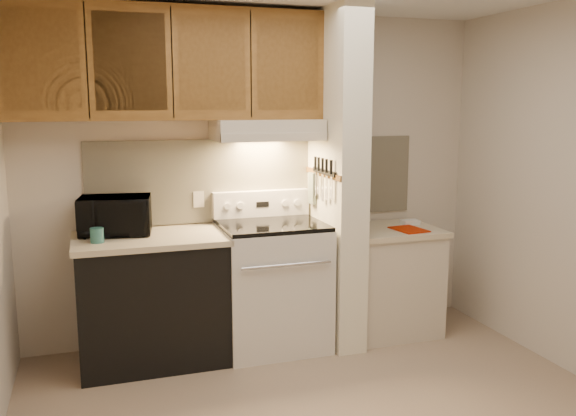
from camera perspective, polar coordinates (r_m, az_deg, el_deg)
name	(u,v)px	position (r m, az deg, el deg)	size (l,w,h in m)	color
wall_back	(259,177)	(4.76, -2.74, 2.92)	(3.60, 0.02, 2.50)	beige
backsplash	(259,179)	(4.75, -2.70, 2.72)	(2.60, 0.02, 0.63)	beige
range_body	(272,287)	(4.60, -1.49, -7.40)	(0.76, 0.65, 0.92)	silver
oven_window	(285,294)	(4.30, -0.26, -8.07)	(0.50, 0.01, 0.30)	black
oven_handle	(287,265)	(4.20, -0.10, -5.37)	(0.02, 0.02, 0.65)	silver
cooktop	(272,225)	(4.48, -1.52, -1.58)	(0.74, 0.64, 0.03)	black
range_backguard	(261,203)	(4.73, -2.53, 0.43)	(0.76, 0.08, 0.20)	silver
range_display	(263,204)	(4.69, -2.39, 0.35)	(0.10, 0.01, 0.04)	black
range_knob_left_outer	(227,206)	(4.62, -5.72, 0.17)	(0.05, 0.05, 0.02)	silver
range_knob_left_inner	(240,206)	(4.64, -4.52, 0.23)	(0.05, 0.05, 0.02)	silver
range_knob_right_inner	(285,203)	(4.74, -0.29, 0.46)	(0.05, 0.05, 0.02)	silver
range_knob_right_outer	(297,202)	(4.77, 0.86, 0.52)	(0.05, 0.05, 0.02)	silver
dishwasher_front	(153,302)	(4.45, -12.56, -8.55)	(1.00, 0.63, 0.87)	black
left_countertop	(150,239)	(4.33, -12.78, -2.82)	(1.04, 0.67, 0.04)	beige
spoon_rest	(103,232)	(4.51, -16.91, -2.16)	(0.22, 0.07, 0.02)	black
teal_jar	(97,235)	(4.20, -17.44, -2.45)	(0.09, 0.09, 0.10)	#2F6E69
outlet	(199,199)	(4.65, -8.35, 0.80)	(0.08, 0.01, 0.12)	beige
microwave	(115,215)	(4.42, -15.87, -0.68)	(0.48, 0.33, 0.27)	black
partition_pillar	(337,180)	(4.60, 4.58, 2.66)	(0.22, 0.70, 2.50)	white
pillar_trim	(322,174)	(4.55, 3.24, 3.23)	(0.01, 0.70, 0.04)	brown
knife_strip	(324,172)	(4.50, 3.41, 3.41)	(0.02, 0.42, 0.04)	black
knife_blade_a	(331,188)	(4.35, 4.08, 1.86)	(0.01, 0.04, 0.16)	silver
knife_handle_a	(331,167)	(4.34, 4.06, 3.84)	(0.02, 0.02, 0.10)	black
knife_blade_b	(327,188)	(4.43, 3.64, 1.88)	(0.01, 0.04, 0.18)	silver
knife_handle_b	(327,166)	(4.42, 3.62, 3.95)	(0.02, 0.02, 0.10)	black
knife_blade_c	(323,188)	(4.50, 3.27, 1.88)	(0.01, 0.04, 0.20)	silver
knife_handle_c	(323,165)	(4.49, 3.26, 4.05)	(0.02, 0.02, 0.10)	black
knife_blade_d	(318,184)	(4.59, 2.84, 2.29)	(0.01, 0.04, 0.16)	silver
knife_handle_d	(319,164)	(4.56, 2.89, 4.14)	(0.02, 0.02, 0.10)	black
knife_blade_e	(315,184)	(4.64, 2.57, 2.26)	(0.01, 0.04, 0.18)	silver
knife_handle_e	(315,163)	(4.63, 2.58, 4.22)	(0.02, 0.02, 0.10)	black
oven_mitt	(312,188)	(4.71, 2.29, 1.86)	(0.03, 0.10, 0.24)	gray
right_cab_base	(388,282)	(4.96, 9.38, -6.89)	(0.70, 0.60, 0.81)	beige
right_countertop	(390,230)	(4.86, 9.52, -2.08)	(0.74, 0.64, 0.04)	beige
red_folder	(409,229)	(4.80, 11.25, -1.98)	(0.21, 0.28, 0.01)	#A91E01
white_box	(410,222)	(5.02, 11.35, -1.30)	(0.14, 0.09, 0.04)	white
range_hood	(267,130)	(4.52, -2.02, 7.33)	(0.78, 0.44, 0.15)	beige
hood_lip	(275,137)	(4.32, -1.23, 6.63)	(0.78, 0.04, 0.06)	beige
upper_cabinets	(169,64)	(4.42, -11.08, 13.08)	(2.18, 0.33, 0.77)	brown
cab_door_a	(41,60)	(4.23, -22.11, 12.72)	(0.46, 0.01, 0.63)	brown
cab_gap_a	(87,61)	(4.22, -18.33, 12.94)	(0.01, 0.01, 0.73)	black
cab_door_b	(130,62)	(4.23, -14.54, 13.11)	(0.46, 0.01, 0.63)	brown
cab_gap_b	(172,63)	(4.26, -10.79, 13.22)	(0.01, 0.01, 0.73)	black
cab_door_c	(212,63)	(4.31, -7.10, 13.27)	(0.46, 0.01, 0.63)	brown
cab_gap_c	(251,64)	(4.37, -3.50, 13.28)	(0.01, 0.01, 0.73)	black
cab_door_d	(288,65)	(4.45, -0.01, 13.23)	(0.46, 0.01, 0.63)	brown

